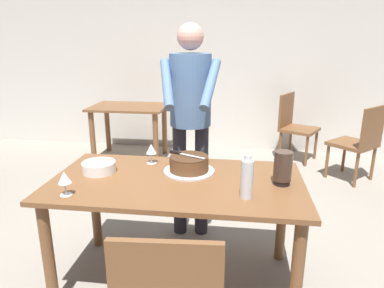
# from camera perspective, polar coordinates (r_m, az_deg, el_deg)

# --- Properties ---
(ground_plane) EXTENTS (14.00, 14.00, 0.00)m
(ground_plane) POSITION_cam_1_polar(r_m,az_deg,el_deg) (2.60, -2.29, -21.24)
(ground_plane) COLOR gray
(back_wall) EXTENTS (10.00, 0.12, 2.70)m
(back_wall) POSITION_cam_1_polar(r_m,az_deg,el_deg) (5.21, 3.62, 13.94)
(back_wall) COLOR beige
(back_wall) RESTS_ON ground_plane
(main_dining_table) EXTENTS (1.59, 0.85, 0.75)m
(main_dining_table) POSITION_cam_1_polar(r_m,az_deg,el_deg) (2.27, -2.48, -8.42)
(main_dining_table) COLOR brown
(main_dining_table) RESTS_ON ground_plane
(cake_on_platter) EXTENTS (0.34, 0.34, 0.11)m
(cake_on_platter) POSITION_cam_1_polar(r_m,az_deg,el_deg) (2.33, -0.49, -3.38)
(cake_on_platter) COLOR silver
(cake_on_platter) RESTS_ON main_dining_table
(cake_knife) EXTENTS (0.25, 0.14, 0.02)m
(cake_knife) POSITION_cam_1_polar(r_m,az_deg,el_deg) (2.34, -1.95, -1.57)
(cake_knife) COLOR silver
(cake_knife) RESTS_ON cake_on_platter
(plate_stack) EXTENTS (0.22, 0.22, 0.07)m
(plate_stack) POSITION_cam_1_polar(r_m,az_deg,el_deg) (2.41, -14.93, -3.65)
(plate_stack) COLOR white
(plate_stack) RESTS_ON main_dining_table
(wine_glass_near) EXTENTS (0.08, 0.08, 0.14)m
(wine_glass_near) POSITION_cam_1_polar(r_m,az_deg,el_deg) (2.10, -20.07, -5.28)
(wine_glass_near) COLOR silver
(wine_glass_near) RESTS_ON main_dining_table
(wine_glass_far) EXTENTS (0.08, 0.08, 0.14)m
(wine_glass_far) POSITION_cam_1_polar(r_m,az_deg,el_deg) (2.49, -6.65, -0.89)
(wine_glass_far) COLOR silver
(wine_glass_far) RESTS_ON main_dining_table
(water_bottle) EXTENTS (0.07, 0.07, 0.25)m
(water_bottle) POSITION_cam_1_polar(r_m,az_deg,el_deg) (1.96, 8.92, -5.57)
(water_bottle) COLOR silver
(water_bottle) RESTS_ON main_dining_table
(hurricane_lamp) EXTENTS (0.11, 0.11, 0.21)m
(hurricane_lamp) POSITION_cam_1_polar(r_m,az_deg,el_deg) (2.18, 14.56, -3.77)
(hurricane_lamp) COLOR black
(hurricane_lamp) RESTS_ON main_dining_table
(person_cutting_cake) EXTENTS (0.47, 0.56, 1.72)m
(person_cutting_cake) POSITION_cam_1_polar(r_m,az_deg,el_deg) (2.73, -0.26, 5.64)
(person_cutting_cake) COLOR #2D2D38
(person_cutting_cake) RESTS_ON ground_plane
(background_table) EXTENTS (1.00, 0.70, 0.74)m
(background_table) POSITION_cam_1_polar(r_m,az_deg,el_deg) (4.83, -10.18, 4.24)
(background_table) COLOR brown
(background_table) RESTS_ON ground_plane
(background_chair_0) EXTENTS (0.62, 0.62, 0.90)m
(background_chair_0) POSITION_cam_1_polar(r_m,az_deg,el_deg) (4.42, 25.61, 0.52)
(background_chair_0) COLOR brown
(background_chair_0) RESTS_ON ground_plane
(background_chair_1) EXTENTS (0.60, 0.60, 0.90)m
(background_chair_1) POSITION_cam_1_polar(r_m,az_deg,el_deg) (4.95, 16.33, 3.10)
(background_chair_1) COLOR brown
(background_chair_1) RESTS_ON ground_plane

